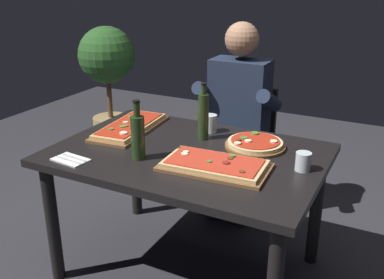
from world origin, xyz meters
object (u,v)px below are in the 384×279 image
object	(u,v)px
pizza_round_far	(255,144)
seated_diner	(237,113)
dining_table	(188,168)
pizza_rectangular_front	(215,165)
tumbler_far_side	(303,163)
potted_plant_corner	(108,76)
pizza_rectangular_left	(130,127)
diner_chair	(242,143)
wine_bottle_dark	(203,116)
oil_bottle_amber	(138,136)
tumbler_near_camera	(210,123)

from	to	relation	value
pizza_round_far	seated_diner	size ratio (longest dim) A/B	0.24
dining_table	pizza_rectangular_front	size ratio (longest dim) A/B	2.62
dining_table	pizza_round_far	bearing A→B (deg)	36.12
pizza_round_far	tumbler_far_side	distance (m)	0.35
dining_table	potted_plant_corner	distance (m)	1.87
pizza_round_far	pizza_rectangular_left	bearing A→B (deg)	-174.32
potted_plant_corner	diner_chair	bearing A→B (deg)	-13.94
wine_bottle_dark	diner_chair	bearing A→B (deg)	90.77
tumbler_far_side	seated_diner	size ratio (longest dim) A/B	0.07
wine_bottle_dark	tumbler_far_side	distance (m)	0.63
pizza_rectangular_left	potted_plant_corner	size ratio (longest dim) A/B	0.49
oil_bottle_amber	tumbler_far_side	bearing A→B (deg)	17.12
dining_table	pizza_rectangular_front	xyz separation A→B (m)	(0.22, -0.13, 0.11)
tumbler_far_side	dining_table	bearing A→B (deg)	-175.91
oil_bottle_amber	dining_table	bearing A→B (deg)	47.84
pizza_rectangular_front	seated_diner	distance (m)	0.90
pizza_rectangular_front	tumbler_near_camera	size ratio (longest dim) A/B	5.10
wine_bottle_dark	potted_plant_corner	world-z (taller)	potted_plant_corner
tumbler_far_side	diner_chair	distance (m)	1.06
tumbler_far_side	diner_chair	xyz separation A→B (m)	(-0.61, 0.81, -0.29)
diner_chair	pizza_rectangular_left	bearing A→B (deg)	-121.79
pizza_rectangular_left	tumbler_near_camera	bearing A→B (deg)	23.01
pizza_rectangular_left	dining_table	bearing A→B (deg)	-16.96
oil_bottle_amber	tumbler_near_camera	bearing A→B (deg)	73.35
pizza_rectangular_front	oil_bottle_amber	size ratio (longest dim) A/B	1.74
wine_bottle_dark	seated_diner	xyz separation A→B (m)	(-0.01, 0.53, -0.13)
pizza_rectangular_front	wine_bottle_dark	bearing A→B (deg)	123.65
seated_diner	potted_plant_corner	distance (m)	1.49
oil_bottle_amber	wine_bottle_dark	bearing A→B (deg)	67.05
pizza_rectangular_left	diner_chair	distance (m)	0.88
pizza_rectangular_front	tumbler_far_side	world-z (taller)	tumbler_far_side
pizza_rectangular_front	oil_bottle_amber	world-z (taller)	oil_bottle_amber
wine_bottle_dark	diner_chair	size ratio (longest dim) A/B	0.37
pizza_rectangular_front	pizza_round_far	size ratio (longest dim) A/B	1.64
dining_table	pizza_rectangular_left	size ratio (longest dim) A/B	2.41
tumbler_far_side	seated_diner	distance (m)	0.93
pizza_rectangular_front	potted_plant_corner	bearing A→B (deg)	140.87
oil_bottle_amber	tumbler_near_camera	size ratio (longest dim) A/B	2.93
pizza_rectangular_left	potted_plant_corner	distance (m)	1.44
dining_table	wine_bottle_dark	size ratio (longest dim) A/B	4.33
pizza_rectangular_left	wine_bottle_dark	world-z (taller)	wine_bottle_dark
pizza_round_far	diner_chair	xyz separation A→B (m)	(-0.31, 0.64, -0.27)
seated_diner	dining_table	bearing A→B (deg)	-88.69
pizza_rectangular_front	seated_diner	world-z (taller)	seated_diner
dining_table	diner_chair	size ratio (longest dim) A/B	1.61
wine_bottle_dark	oil_bottle_amber	distance (m)	0.43
dining_table	tumbler_far_side	distance (m)	0.61
tumbler_near_camera	potted_plant_corner	size ratio (longest dim) A/B	0.09
tumbler_near_camera	seated_diner	xyz separation A→B (m)	(0.00, 0.41, -0.05)
oil_bottle_amber	seated_diner	size ratio (longest dim) A/B	0.23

